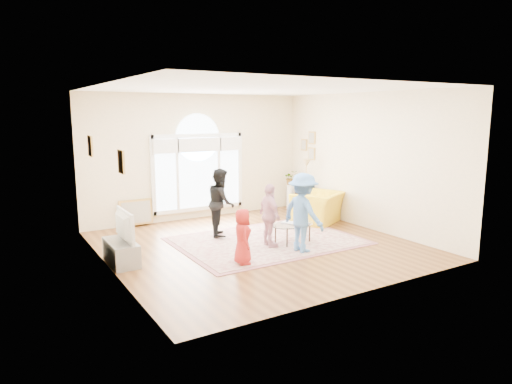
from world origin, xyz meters
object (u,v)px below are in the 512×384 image
television (120,226)px  armchair (318,208)px  area_rug (267,241)px  tv_console (121,252)px  coffee_table (293,225)px

television → armchair: television is taller
television → armchair: 5.08m
area_rug → armchair: size_ratio=3.02×
tv_console → armchair: 5.08m
tv_console → area_rug: bearing=-2.8°
area_rug → armchair: bearing=20.5°
tv_console → television: bearing=0.0°
area_rug → tv_console: (-3.08, 0.15, 0.20)m
coffee_table → armchair: (1.58, 1.13, -0.01)m
television → coffee_table: (3.45, -0.55, -0.31)m
tv_console → armchair: bearing=6.6°
area_rug → armchair: armchair is taller
television → coffee_table: television is taller
area_rug → armchair: (1.96, 0.74, 0.38)m
coffee_table → armchair: armchair is taller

